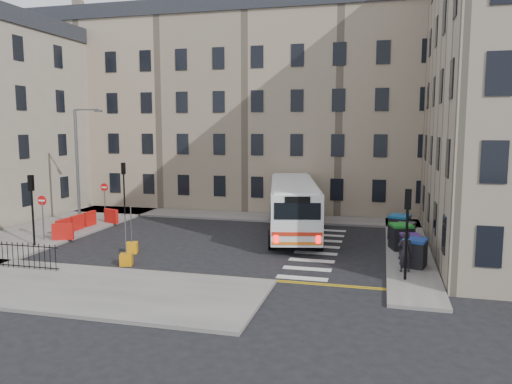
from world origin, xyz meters
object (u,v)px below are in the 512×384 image
at_px(wheelie_bin_a, 414,253).
at_px(wheelie_bin_d, 406,232).
at_px(bollard_yellow, 132,248).
at_px(wheelie_bin_c, 401,237).
at_px(bus, 293,204).
at_px(streetlamp, 77,166).
at_px(bollard_chevron, 126,259).
at_px(wheelie_bin_e, 399,227).
at_px(pedestrian, 405,252).
at_px(wheelie_bin_b, 411,246).

xyz_separation_m(wheelie_bin_a, wheelie_bin_d, (-0.20, 5.29, -0.09)).
bearing_deg(bollard_yellow, wheelie_bin_c, 15.41).
relative_size(bus, bollard_yellow, 21.21).
distance_m(streetlamp, wheelie_bin_a, 22.98).
bearing_deg(bollard_chevron, wheelie_bin_e, 33.99).
bearing_deg(bus, bollard_yellow, -148.88).
height_order(wheelie_bin_d, bollard_chevron, wheelie_bin_d).
xyz_separation_m(wheelie_bin_a, wheelie_bin_c, (-0.54, 3.49, 0.02)).
distance_m(wheelie_bin_c, bollard_chevron, 14.98).
height_order(pedestrian, bollard_chevron, pedestrian).
height_order(wheelie_bin_c, bollard_chevron, wheelie_bin_c).
relative_size(wheelie_bin_b, wheelie_bin_d, 0.97).
bearing_deg(bus, bollard_chevron, -137.49).
bearing_deg(bus, wheelie_bin_b, -46.66).
height_order(streetlamp, wheelie_bin_d, streetlamp).
distance_m(pedestrian, bollard_yellow, 14.59).
distance_m(wheelie_bin_e, bollard_chevron, 16.39).
distance_m(wheelie_bin_c, pedestrian, 4.55).
bearing_deg(bollard_yellow, wheelie_bin_a, 1.93).
relative_size(bus, wheelie_bin_b, 9.85).
bearing_deg(bollard_chevron, wheelie_bin_c, 24.98).
height_order(streetlamp, wheelie_bin_c, streetlamp).
distance_m(wheelie_bin_b, wheelie_bin_e, 4.49).
bearing_deg(bus, wheelie_bin_e, -16.17).
bearing_deg(bollard_yellow, wheelie_bin_d, 21.31).
xyz_separation_m(bus, bollard_chevron, (-6.85, -9.64, -1.65)).
xyz_separation_m(wheelie_bin_b, wheelie_bin_e, (-0.45, 4.47, 0.13)).
bearing_deg(streetlamp, pedestrian, -16.05).
height_order(wheelie_bin_a, wheelie_bin_e, wheelie_bin_e).
height_order(bus, bollard_chevron, bus).
xyz_separation_m(wheelie_bin_e, pedestrian, (0.04, -7.38, 0.23)).
xyz_separation_m(pedestrian, bollard_yellow, (-14.56, 0.54, -0.82)).
bearing_deg(streetlamp, wheelie_bin_a, -13.16).
bearing_deg(wheelie_bin_e, bollard_yellow, -138.31).
distance_m(pedestrian, bollard_chevron, 13.76).
bearing_deg(wheelie_bin_c, bus, 138.49).
height_order(wheelie_bin_e, bollard_yellow, wheelie_bin_e).
distance_m(bus, bollard_chevron, 11.94).
xyz_separation_m(wheelie_bin_d, wheelie_bin_e, (-0.34, 1.04, 0.12)).
distance_m(wheelie_bin_c, wheelie_bin_d, 1.83).
relative_size(wheelie_bin_e, pedestrian, 0.82).
xyz_separation_m(bus, pedestrian, (6.76, -7.86, -0.84)).
distance_m(bollard_yellow, bollard_chevron, 2.50).
xyz_separation_m(streetlamp, wheelie_bin_a, (22.11, -5.17, -3.49)).
height_order(wheelie_bin_a, wheelie_bin_b, wheelie_bin_a).
relative_size(wheelie_bin_a, wheelie_bin_d, 1.12).
height_order(wheelie_bin_c, bollard_yellow, wheelie_bin_c).
distance_m(wheelie_bin_a, bollard_yellow, 15.07).
xyz_separation_m(bus, wheelie_bin_b, (7.18, -4.95, -1.19)).
height_order(wheelie_bin_a, bollard_chevron, wheelie_bin_a).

